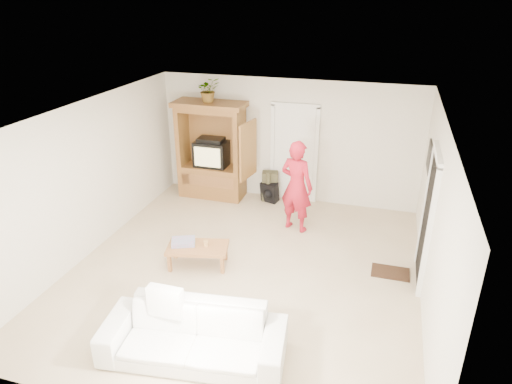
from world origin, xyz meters
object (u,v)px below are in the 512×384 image
man (296,186)px  coffee_table (198,249)px  armoire (213,157)px  sofa (194,335)px

man → coffee_table: 2.22m
armoire → man: bearing=-26.3°
coffee_table → armoire: bearing=93.0°
armoire → man: size_ratio=1.19×
armoire → man: 2.31m
sofa → coffee_table: 2.07m
man → coffee_table: bearing=70.8°
armoire → man: (2.07, -1.02, -0.03)m
man → sofa: (-0.50, -3.65, -0.55)m
armoire → coffee_table: size_ratio=1.94×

